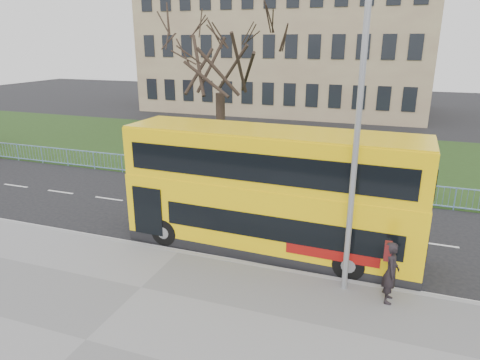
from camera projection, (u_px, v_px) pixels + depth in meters
name	position (u px, v px, depth m)	size (l,w,h in m)	color
ground	(197.00, 237.00, 17.13)	(120.00, 120.00, 0.00)	black
pavement	(86.00, 342.00, 11.06)	(80.00, 10.50, 0.12)	slate
kerb	(179.00, 252.00, 15.72)	(80.00, 0.20, 0.14)	gray
grass_verge	(284.00, 153.00, 29.93)	(80.00, 15.40, 0.08)	#203714
guard_railing	(249.00, 177.00, 22.87)	(40.00, 0.12, 1.10)	#78A4D6
bare_tree	(220.00, 79.00, 25.39)	(7.39, 7.39, 10.56)	black
civic_building	(287.00, 46.00, 47.92)	(30.00, 15.00, 14.00)	#896F57
yellow_bus	(270.00, 188.00, 15.46)	(10.75, 2.89, 4.47)	yellow
pedestrian	(391.00, 272.00, 12.43)	(0.69, 0.45, 1.90)	black
street_lamp	(353.00, 136.00, 11.91)	(1.85, 0.49, 8.80)	#909398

